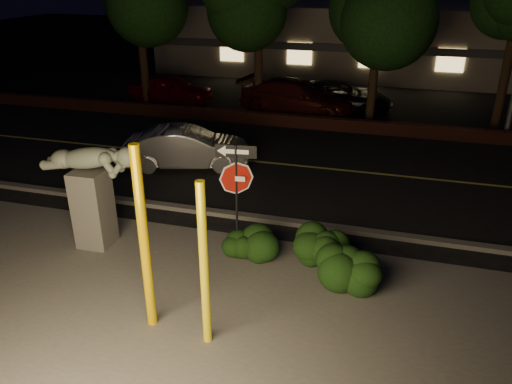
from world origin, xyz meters
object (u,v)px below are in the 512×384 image
(yellow_pole_right, at_px, (204,267))
(sculpture, at_px, (91,185))
(silver_sedan, at_px, (187,148))
(parked_car_darkred, at_px, (298,97))
(signpost, at_px, (236,179))
(parked_car_red, at_px, (171,89))
(yellow_pole_left, at_px, (144,241))
(parked_car_dark, at_px, (335,98))

(yellow_pole_right, distance_m, sculpture, 4.43)
(silver_sedan, distance_m, parked_car_darkred, 7.64)
(signpost, bearing_deg, parked_car_red, 113.83)
(silver_sedan, height_order, parked_car_red, parked_car_red)
(yellow_pole_left, xyz_separation_m, signpost, (0.76, 2.80, 0.12))
(yellow_pole_left, bearing_deg, parked_car_red, 113.43)
(parked_car_darkred, height_order, parked_car_dark, parked_car_darkred)
(yellow_pole_left, distance_m, sculpture, 3.43)
(yellow_pole_left, distance_m, parked_car_dark, 15.64)
(parked_car_darkred, bearing_deg, signpost, -165.28)
(signpost, distance_m, parked_car_red, 14.54)
(signpost, relative_size, silver_sedan, 0.66)
(parked_car_darkred, xyz_separation_m, parked_car_dark, (1.57, 0.66, -0.06))
(parked_car_red, relative_size, parked_car_darkred, 0.76)
(yellow_pole_right, distance_m, parked_car_dark, 15.74)
(yellow_pole_left, distance_m, yellow_pole_right, 1.19)
(yellow_pole_right, relative_size, parked_car_darkred, 0.59)
(silver_sedan, distance_m, parked_car_dark, 8.81)
(yellow_pole_left, relative_size, yellow_pole_right, 1.14)
(yellow_pole_left, height_order, signpost, yellow_pole_left)
(silver_sedan, distance_m, parked_car_red, 8.72)
(yellow_pole_right, distance_m, parked_car_red, 17.30)
(silver_sedan, bearing_deg, sculpture, 163.12)
(signpost, height_order, parked_car_darkred, signpost)
(signpost, bearing_deg, sculpture, -178.07)
(yellow_pole_right, xyz_separation_m, parked_car_dark, (0.11, 15.71, -0.84))
(parked_car_dark, bearing_deg, parked_car_darkred, 104.71)
(yellow_pole_left, height_order, parked_car_dark, yellow_pole_left)
(signpost, relative_size, parked_car_darkred, 0.50)
(yellow_pole_left, bearing_deg, signpost, 74.86)
(parked_car_red, relative_size, parked_car_dark, 0.79)
(yellow_pole_left, relative_size, parked_car_red, 0.87)
(yellow_pole_left, distance_m, signpost, 2.91)
(sculpture, height_order, parked_car_dark, sculpture)
(parked_car_darkred, bearing_deg, parked_car_red, 96.30)
(yellow_pole_left, xyz_separation_m, sculpture, (-2.53, 2.30, -0.20))
(parked_car_red, bearing_deg, yellow_pole_right, -153.42)
(signpost, height_order, parked_car_red, signpost)
(signpost, xyz_separation_m, silver_sedan, (-3.25, 4.78, -1.22))
(parked_car_red, xyz_separation_m, parked_car_dark, (7.88, 0.28, 0.02))
(yellow_pole_right, height_order, signpost, yellow_pole_right)
(yellow_pole_right, relative_size, sculpture, 1.22)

